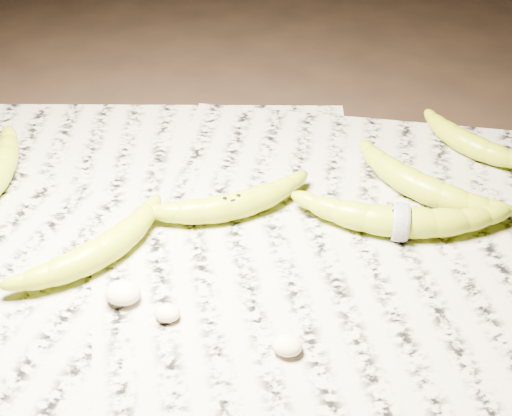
# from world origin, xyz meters

# --- Properties ---
(ground) EXTENTS (3.00, 3.00, 0.00)m
(ground) POSITION_xyz_m (0.00, 0.00, 0.00)
(ground) COLOR black
(ground) RESTS_ON ground
(newspaper_patch) EXTENTS (0.90, 0.70, 0.01)m
(newspaper_patch) POSITION_xyz_m (-0.04, 0.01, 0.00)
(newspaper_patch) COLOR #A9A591
(newspaper_patch) RESTS_ON ground
(banana_left_b) EXTENTS (0.16, 0.18, 0.04)m
(banana_left_b) POSITION_xyz_m (-0.19, -0.03, 0.03)
(banana_left_b) COLOR #AEBA17
(banana_left_b) RESTS_ON newspaper_patch
(banana_center) EXTENTS (0.20, 0.14, 0.04)m
(banana_center) POSITION_xyz_m (-0.05, 0.07, 0.03)
(banana_center) COLOR #AEBA17
(banana_center) RESTS_ON newspaper_patch
(banana_taped) EXTENTS (0.24, 0.07, 0.04)m
(banana_taped) POSITION_xyz_m (0.16, 0.06, 0.03)
(banana_taped) COLOR #AEBA17
(banana_taped) RESTS_ON newspaper_patch
(banana_upper_a) EXTENTS (0.19, 0.16, 0.04)m
(banana_upper_a) POSITION_xyz_m (0.19, 0.14, 0.03)
(banana_upper_a) COLOR #AEBA17
(banana_upper_a) RESTS_ON newspaper_patch
(banana_upper_b) EXTENTS (0.16, 0.15, 0.03)m
(banana_upper_b) POSITION_xyz_m (0.27, 0.25, 0.02)
(banana_upper_b) COLOR #AEBA17
(banana_upper_b) RESTS_ON newspaper_patch
(measuring_tape) EXTENTS (0.00, 0.05, 0.05)m
(measuring_tape) POSITION_xyz_m (0.16, 0.06, 0.03)
(measuring_tape) COLOR white
(measuring_tape) RESTS_ON newspaper_patch
(flesh_chunk_a) EXTENTS (0.04, 0.03, 0.02)m
(flesh_chunk_a) POSITION_xyz_m (-0.15, -0.09, 0.02)
(flesh_chunk_a) COLOR beige
(flesh_chunk_a) RESTS_ON newspaper_patch
(flesh_chunk_b) EXTENTS (0.03, 0.02, 0.02)m
(flesh_chunk_b) POSITION_xyz_m (-0.10, -0.11, 0.02)
(flesh_chunk_b) COLOR beige
(flesh_chunk_b) RESTS_ON newspaper_patch
(flesh_chunk_c) EXTENTS (0.03, 0.03, 0.02)m
(flesh_chunk_c) POSITION_xyz_m (0.04, -0.14, 0.02)
(flesh_chunk_c) COLOR beige
(flesh_chunk_c) RESTS_ON newspaper_patch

